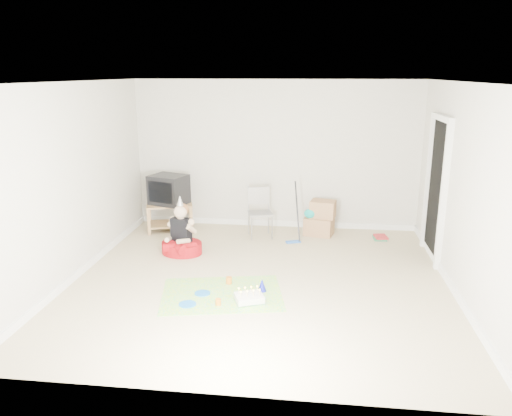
# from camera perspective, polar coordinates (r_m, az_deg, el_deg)

# --- Properties ---
(ground) EXTENTS (5.00, 5.00, 0.00)m
(ground) POSITION_cam_1_polar(r_m,az_deg,el_deg) (6.80, 0.44, -8.25)
(ground) COLOR #C5B48D
(ground) RESTS_ON ground
(doorway_recess) EXTENTS (0.02, 0.90, 2.05)m
(doorway_recess) POSITION_cam_1_polar(r_m,az_deg,el_deg) (7.79, 19.95, 1.83)
(doorway_recess) COLOR black
(doorway_recess) RESTS_ON ground
(tv_stand) EXTENTS (0.89, 0.69, 0.49)m
(tv_stand) POSITION_cam_1_polar(r_m,az_deg,el_deg) (8.91, -9.81, -0.75)
(tv_stand) COLOR #A07748
(tv_stand) RESTS_ON ground
(crt_tv) EXTENTS (0.72, 0.65, 0.51)m
(crt_tv) POSITION_cam_1_polar(r_m,az_deg,el_deg) (8.80, -9.94, 2.10)
(crt_tv) COLOR black
(crt_tv) RESTS_ON tv_stand
(folding_chair) EXTENTS (0.47, 0.46, 0.86)m
(folding_chair) POSITION_cam_1_polar(r_m,az_deg,el_deg) (8.39, 0.49, -0.61)
(folding_chair) COLOR #949499
(folding_chair) RESTS_ON ground
(cardboard_boxes) EXTENTS (0.56, 0.46, 0.60)m
(cardboard_boxes) POSITION_cam_1_polar(r_m,az_deg,el_deg) (8.62, 7.33, -1.20)
(cardboard_boxes) COLOR #A77950
(cardboard_boxes) RESTS_ON ground
(floor_mop) EXTENTS (0.26, 0.32, 0.98)m
(floor_mop) POSITION_cam_1_polar(r_m,az_deg,el_deg) (8.18, 4.31, -2.22)
(floor_mop) COLOR blue
(floor_mop) RESTS_ON ground
(book_pile) EXTENTS (0.23, 0.28, 0.06)m
(book_pile) POSITION_cam_1_polar(r_m,az_deg,el_deg) (8.65, 14.05, -3.28)
(book_pile) COLOR #297C4F
(book_pile) RESTS_ON ground
(seated_woman) EXTENTS (0.79, 0.79, 0.92)m
(seated_woman) POSITION_cam_1_polar(r_m,az_deg,el_deg) (7.79, -8.50, -3.72)
(seated_woman) COLOR #A80F15
(seated_woman) RESTS_ON ground
(party_mat) EXTENTS (1.69, 1.36, 0.01)m
(party_mat) POSITION_cam_1_polar(r_m,az_deg,el_deg) (6.41, -3.92, -9.79)
(party_mat) COLOR #DE2E77
(party_mat) RESTS_ON ground
(birthday_cake) EXTENTS (0.41, 0.37, 0.15)m
(birthday_cake) POSITION_cam_1_polar(r_m,az_deg,el_deg) (6.18, -0.78, -10.30)
(birthday_cake) COLOR silver
(birthday_cake) RESTS_ON party_mat
(blue_plate_near) EXTENTS (0.27, 0.27, 0.01)m
(blue_plate_near) POSITION_cam_1_polar(r_m,az_deg,el_deg) (6.44, -6.14, -9.66)
(blue_plate_near) COLOR blue
(blue_plate_near) RESTS_ON party_mat
(blue_plate_far) EXTENTS (0.29, 0.29, 0.01)m
(blue_plate_far) POSITION_cam_1_polar(r_m,az_deg,el_deg) (6.18, -7.84, -10.83)
(blue_plate_far) COLOR blue
(blue_plate_far) RESTS_ON party_mat
(orange_cup_near) EXTENTS (0.10, 0.10, 0.09)m
(orange_cup_near) POSITION_cam_1_polar(r_m,az_deg,el_deg) (6.68, -3.11, -8.25)
(orange_cup_near) COLOR orange
(orange_cup_near) RESTS_ON party_mat
(orange_cup_far) EXTENTS (0.09, 0.09, 0.08)m
(orange_cup_far) POSITION_cam_1_polar(r_m,az_deg,el_deg) (6.11, -4.33, -10.66)
(orange_cup_far) COLOR orange
(orange_cup_far) RESTS_ON party_mat
(blue_party_hat) EXTENTS (0.13, 0.13, 0.17)m
(blue_party_hat) POSITION_cam_1_polar(r_m,az_deg,el_deg) (6.44, 0.70, -8.80)
(blue_party_hat) COLOR #1920B3
(blue_party_hat) RESTS_ON party_mat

